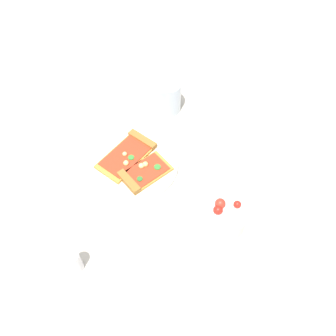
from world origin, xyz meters
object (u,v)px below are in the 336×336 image
Objects in this scene: plate at (136,165)px; pizza_slice_far at (142,174)px; salad_bowl at (222,214)px; paper_napkin at (226,138)px; pizza_slice_near at (129,153)px; soda_glass at (167,97)px; pepper_shaker at (74,261)px.

pizza_slice_far is at bearing 85.12° from plate.
pizza_slice_far reaches higher than plate.
salad_bowl is (-0.10, 0.25, 0.03)m from plate.
plate is 1.43× the size of paper_napkin.
soda_glass reaches higher than pizza_slice_near.
pepper_shaker reaches higher than paper_napkin.
plate is 1.65× the size of pizza_slice_far.
plate is at bearing 39.99° from soda_glass.
soda_glass is 0.64× the size of paper_napkin.
soda_glass is at bearing -148.13° from pizza_slice_near.
pizza_slice_far is 1.35× the size of soda_glass.
soda_glass reaches higher than salad_bowl.
pepper_shaker is at bearing 37.43° from plate.
pepper_shaker is at bearing 38.55° from soda_glass.
plate is 0.04m from pizza_slice_near.
soda_glass is at bearing -141.45° from pepper_shaker.
salad_bowl is 1.21× the size of soda_glass.
plate is at bearing -67.11° from salad_bowl.
pizza_slice_near reaches higher than plate.
salad_bowl reaches higher than pizza_slice_near.
pizza_slice_near is 1.15× the size of paper_napkin.
pepper_shaker reaches higher than pizza_slice_near.
pizza_slice_near is 0.28m from paper_napkin.
pizza_slice_far is 0.28m from pepper_shaker.
salad_bowl is at bearing 79.23° from soda_glass.
pepper_shaker is (0.24, 0.22, 0.02)m from pizza_slice_near.
soda_glass is at bearing -140.01° from plate.
pizza_slice_far is 0.27m from paper_napkin.
pizza_slice_near is at bearing -15.14° from paper_napkin.
salad_bowl is 0.27m from paper_napkin.
soda_glass reaches higher than pizza_slice_far.
paper_napkin is at bearing -179.01° from pizza_slice_far.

